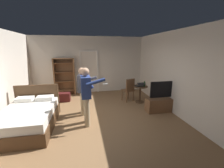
{
  "coord_description": "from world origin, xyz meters",
  "views": [
    {
      "loc": [
        -0.26,
        -4.22,
        2.17
      ],
      "look_at": [
        0.63,
        0.36,
        1.05
      ],
      "focal_mm": 23.13,
      "sensor_mm": 36.0,
      "label": 1
    }
  ],
  "objects": [
    {
      "name": "bed",
      "position": [
        -1.85,
        -0.06,
        0.3
      ],
      "size": [
        1.37,
        2.04,
        1.02
      ],
      "color": "#4C331E",
      "rests_on": "ground_plane"
    },
    {
      "name": "wooden_chair",
      "position": [
        1.56,
        1.4,
        0.54
      ],
      "size": [
        0.54,
        0.54,
        0.99
      ],
      "color": "brown",
      "rests_on": "ground_plane"
    },
    {
      "name": "wall_back",
      "position": [
        0.0,
        3.19,
        1.4
      ],
      "size": [
        5.7,
        0.12,
        2.8
      ],
      "primitive_type": "cube",
      "color": "silver",
      "rests_on": "ground_plane"
    },
    {
      "name": "ground_plane",
      "position": [
        0.0,
        0.0,
        0.0
      ],
      "size": [
        6.88,
        6.88,
        0.0
      ],
      "primitive_type": "plane",
      "color": "olive"
    },
    {
      "name": "person_striped_shirt",
      "position": [
        -0.32,
        0.51,
        0.91
      ],
      "size": [
        0.67,
        0.6,
        1.6
      ],
      "color": "tan",
      "rests_on": "ground_plane"
    },
    {
      "name": "laptop",
      "position": [
        1.97,
        1.16,
        0.75
      ],
      "size": [
        0.38,
        0.39,
        0.15
      ],
      "color": "black",
      "rests_on": "side_table"
    },
    {
      "name": "side_table",
      "position": [
        1.99,
        1.2,
        0.47
      ],
      "size": [
        0.6,
        0.6,
        0.7
      ],
      "color": "#4C331E",
      "rests_on": "ground_plane"
    },
    {
      "name": "doorway_frame",
      "position": [
        0.01,
        3.11,
        1.22
      ],
      "size": [
        0.93,
        0.08,
        2.13
      ],
      "color": "white",
      "rests_on": "ground_plane"
    },
    {
      "name": "bottle_on_table",
      "position": [
        2.13,
        1.12,
        0.8
      ],
      "size": [
        0.06,
        0.06,
        0.23
      ],
      "color": "#1F4420",
      "rests_on": "side_table"
    },
    {
      "name": "person_blue_shirt",
      "position": [
        -0.22,
        -0.23,
        0.98
      ],
      "size": [
        0.72,
        0.62,
        1.68
      ],
      "color": "tan",
      "rests_on": "ground_plane"
    },
    {
      "name": "suitcase_dark",
      "position": [
        -1.14,
        1.93,
        0.18
      ],
      "size": [
        0.49,
        0.33,
        0.36
      ],
      "primitive_type": "cube",
      "rotation": [
        0.0,
        0.0,
        -0.04
      ],
      "color": "#4C1919",
      "rests_on": "ground_plane"
    },
    {
      "name": "tv_flatscreen",
      "position": [
        2.43,
        0.19,
        0.31
      ],
      "size": [
        1.15,
        0.4,
        1.1
      ],
      "color": "brown",
      "rests_on": "ground_plane"
    },
    {
      "name": "wall_right",
      "position": [
        2.79,
        0.0,
        1.4
      ],
      "size": [
        0.12,
        6.5,
        2.8
      ],
      "primitive_type": "cube",
      "color": "silver",
      "rests_on": "ground_plane"
    },
    {
      "name": "bookshelf",
      "position": [
        -1.19,
        2.96,
        0.96
      ],
      "size": [
        0.97,
        0.32,
        1.77
      ],
      "color": "brown",
      "rests_on": "ground_plane"
    }
  ]
}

